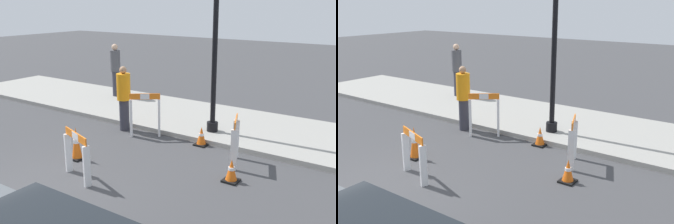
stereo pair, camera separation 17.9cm
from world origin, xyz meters
The scene contains 11 objects.
ground_plane centered at (0.00, 0.00, 0.00)m, with size 60.00×60.00×0.00m, color #424244.
sidewalk_slab centered at (0.00, 6.11, 0.06)m, with size 18.00×3.23×0.12m.
streetlamp_post centered at (1.26, 5.19, 3.20)m, with size 0.44×0.44×4.76m.
barricade_0 centered at (-0.13, 4.16, 0.60)m, with size 0.70×0.57×1.12m.
barricade_1 centered at (0.34, 1.42, 0.53)m, with size 0.92×0.43×0.96m.
barricade_2 centered at (2.53, 3.82, 0.54)m, with size 0.39×0.73×1.02m.
traffic_cone_0 centered at (1.39, 4.40, 0.22)m, with size 0.30×0.30×0.46m.
traffic_cone_1 centered at (-0.43, 2.11, 0.35)m, with size 0.30×0.30×0.73m.
traffic_cone_2 centered at (2.86, 3.00, 0.22)m, with size 0.30×0.30×0.46m.
person_worker centered at (-0.90, 4.25, 0.93)m, with size 0.50×0.50×1.73m.
person_pedestrian centered at (-3.43, 6.75, 1.10)m, with size 0.46×0.46×1.82m.
Camera 1 is at (5.78, -3.38, 3.34)m, focal length 42.00 mm.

